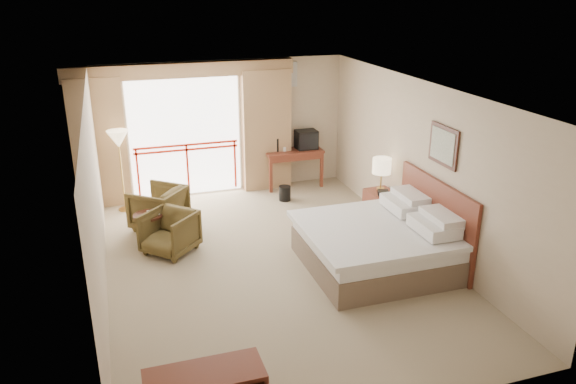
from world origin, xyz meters
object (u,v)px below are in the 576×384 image
object	(u,v)px
armchair_near	(171,252)
wastebasket	(285,193)
side_table	(149,224)
armchair_far	(160,227)
table_lamp	(382,166)
bed	(378,244)
desk	(292,157)
tv	(306,140)
floor_lamp	(118,142)
nightstand	(380,209)

from	to	relation	value
armchair_near	wastebasket	bearing A→B (deg)	78.41
side_table	armchair_far	bearing A→B (deg)	70.58
table_lamp	bed	bearing A→B (deg)	-117.13
desk	wastebasket	xyz separation A→B (m)	(-0.43, -0.83, -0.48)
armchair_far	armchair_near	distance (m)	1.04
tv	wastebasket	bearing A→B (deg)	-128.54
table_lamp	wastebasket	world-z (taller)	table_lamp
floor_lamp	side_table	bearing A→B (deg)	-79.00
nightstand	tv	world-z (taller)	tv
armchair_far	armchair_near	xyz separation A→B (m)	(0.07, -1.04, 0.00)
desk	armchair_far	bearing A→B (deg)	-158.04
wastebasket	armchair_near	xyz separation A→B (m)	(-2.46, -1.63, -0.15)
bed	desk	xyz separation A→B (m)	(-0.09, 3.94, 0.25)
floor_lamp	bed	bearing A→B (deg)	-44.75
desk	floor_lamp	size ratio (longest dim) A/B	0.78
floor_lamp	desk	bearing A→B (deg)	6.03
bed	nightstand	distance (m)	1.57
armchair_near	armchair_far	bearing A→B (deg)	138.62
wastebasket	side_table	bearing A→B (deg)	-156.14
side_table	armchair_near	bearing A→B (deg)	-55.02
nightstand	bed	bearing A→B (deg)	-122.24
table_lamp	floor_lamp	world-z (taller)	floor_lamp
armchair_far	floor_lamp	xyz separation A→B (m)	(-0.55, 1.05, 1.35)
armchair_far	tv	bearing A→B (deg)	152.15
side_table	tv	bearing A→B (deg)	29.76
table_lamp	armchair_near	bearing A→B (deg)	179.42
nightstand	desk	xyz separation A→B (m)	(-0.83, 2.55, 0.30)
nightstand	floor_lamp	size ratio (longest dim) A/B	0.42
desk	wastebasket	bearing A→B (deg)	-120.82
tv	armchair_near	distance (m)	4.12
tv	armchair_far	bearing A→B (deg)	-152.62
bed	desk	size ratio (longest dim) A/B	1.73
bed	tv	xyz separation A→B (m)	(0.21, 3.88, 0.62)
bed	side_table	size ratio (longest dim) A/B	4.00
armchair_near	floor_lamp	bearing A→B (deg)	151.31
desk	floor_lamp	world-z (taller)	floor_lamp
wastebasket	table_lamp	bearing A→B (deg)	-53.08
desk	side_table	size ratio (longest dim) A/B	2.31
nightstand	wastebasket	xyz separation A→B (m)	(-1.25, 1.72, -0.18)
armchair_near	side_table	world-z (taller)	side_table
table_lamp	armchair_far	xyz separation A→B (m)	(-3.79, 1.08, -1.11)
armchair_near	floor_lamp	distance (m)	2.56
desk	tv	size ratio (longest dim) A/B	2.79
bed	table_lamp	world-z (taller)	table_lamp
tv	armchair_far	size ratio (longest dim) A/B	0.53
desk	floor_lamp	xyz separation A→B (m)	(-3.51, -0.37, 0.73)
wastebasket	armchair_far	distance (m)	2.60
wastebasket	armchair_near	distance (m)	2.96
nightstand	side_table	bearing A→B (deg)	168.60
bed	side_table	distance (m)	3.78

